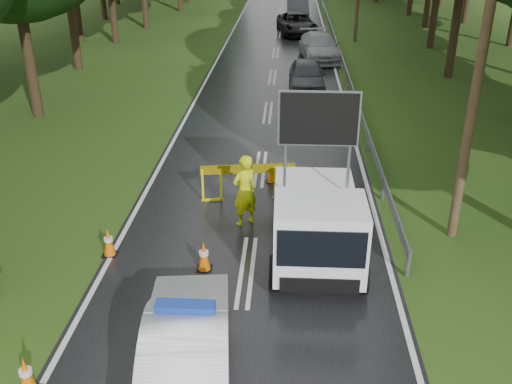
# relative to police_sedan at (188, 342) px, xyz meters

# --- Properties ---
(ground) EXTENTS (160.00, 160.00, 0.00)m
(ground) POSITION_rel_police_sedan_xyz_m (0.80, 3.35, -0.69)
(ground) COLOR #224413
(ground) RESTS_ON ground
(road) EXTENTS (7.00, 140.00, 0.02)m
(road) POSITION_rel_police_sedan_xyz_m (0.80, 33.35, -0.68)
(road) COLOR black
(road) RESTS_ON ground
(guardrail) EXTENTS (0.12, 60.06, 0.70)m
(guardrail) POSITION_rel_police_sedan_xyz_m (4.50, 33.02, -0.15)
(guardrail) COLOR gray
(guardrail) RESTS_ON ground
(utility_pole_near) EXTENTS (1.40, 0.24, 10.00)m
(utility_pole_near) POSITION_rel_police_sedan_xyz_m (6.00, 5.35, 4.37)
(utility_pole_near) COLOR #4A2E22
(utility_pole_near) RESTS_ON ground
(police_sedan) EXTENTS (1.93, 4.33, 1.52)m
(police_sedan) POSITION_rel_police_sedan_xyz_m (0.00, 0.00, 0.00)
(police_sedan) COLOR white
(police_sedan) RESTS_ON ground
(work_truck) EXTENTS (2.15, 4.75, 3.78)m
(work_truck) POSITION_rel_police_sedan_xyz_m (2.41, 4.02, 0.33)
(work_truck) COLOR gray
(work_truck) RESTS_ON ground
(barrier) EXTENTS (2.70, 0.44, 1.12)m
(barrier) POSITION_rel_police_sedan_xyz_m (0.56, 7.07, 0.15)
(barrier) COLOR yellow
(barrier) RESTS_ON ground
(officer) EXTENTS (0.86, 0.82, 1.99)m
(officer) POSITION_rel_police_sedan_xyz_m (0.58, 5.63, 0.30)
(officer) COLOR #CBDF0C
(officer) RESTS_ON ground
(civilian) EXTENTS (1.10, 1.09, 1.79)m
(civilian) POSITION_rel_police_sedan_xyz_m (2.30, 3.85, 0.20)
(civilian) COLOR #1845A0
(civilian) RESTS_ON ground
(queue_car_first) EXTENTS (1.72, 4.21, 1.43)m
(queue_car_first) POSITION_rel_police_sedan_xyz_m (2.49, 19.01, 0.02)
(queue_car_first) COLOR #3F4046
(queue_car_first) RESTS_ON ground
(queue_car_second) EXTENTS (2.60, 5.21, 1.45)m
(queue_car_second) POSITION_rel_police_sedan_xyz_m (3.37, 25.70, 0.03)
(queue_car_second) COLOR #A2A4AA
(queue_car_second) RESTS_ON ground
(queue_car_third) EXTENTS (3.09, 5.49, 1.45)m
(queue_car_third) POSITION_rel_police_sedan_xyz_m (2.10, 33.64, 0.03)
(queue_car_third) COLOR black
(queue_car_third) RESTS_ON ground
(queue_car_fourth) EXTENTS (1.84, 4.91, 1.60)m
(queue_car_fourth) POSITION_rel_police_sedan_xyz_m (2.20, 40.11, 0.11)
(queue_car_fourth) COLOR #3E4045
(queue_car_fourth) RESTS_ON ground
(cone_near_left) EXTENTS (0.36, 0.36, 0.77)m
(cone_near_left) POSITION_rel_police_sedan_xyz_m (-2.70, -0.65, -0.32)
(cone_near_left) COLOR black
(cone_near_left) RESTS_ON ground
(cone_center) EXTENTS (0.36, 0.36, 0.76)m
(cone_center) POSITION_rel_police_sedan_xyz_m (-0.20, 3.35, -0.33)
(cone_center) COLOR black
(cone_center) RESTS_ON ground
(cone_far) EXTENTS (0.34, 0.34, 0.72)m
(cone_far) POSITION_rel_police_sedan_xyz_m (1.20, 8.35, -0.34)
(cone_far) COLOR black
(cone_far) RESTS_ON ground
(cone_left_mid) EXTENTS (0.35, 0.35, 0.75)m
(cone_left_mid) POSITION_rel_police_sedan_xyz_m (-2.60, 3.85, -0.33)
(cone_left_mid) COLOR black
(cone_left_mid) RESTS_ON ground
(cone_right) EXTENTS (0.37, 0.37, 0.78)m
(cone_right) POSITION_rel_police_sedan_xyz_m (3.20, 5.72, -0.32)
(cone_right) COLOR black
(cone_right) RESTS_ON ground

